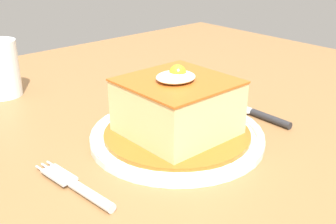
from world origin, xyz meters
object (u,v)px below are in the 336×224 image
at_px(main_plate, 177,135).
at_px(fork, 80,188).
at_px(drinking_glass, 1,72).
at_px(knife, 259,114).

xyz_separation_m(main_plate, fork, (-0.18, -0.02, -0.00)).
distance_m(main_plate, fork, 0.18).
distance_m(fork, drinking_glass, 0.39).
bearing_deg(drinking_glass, knife, -54.47).
bearing_deg(knife, drinking_glass, 125.53).
height_order(main_plate, fork, main_plate).
relative_size(main_plate, drinking_glass, 2.42).
relative_size(knife, drinking_glass, 1.57).
bearing_deg(fork, drinking_glass, 80.83).
bearing_deg(knife, fork, 179.19).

